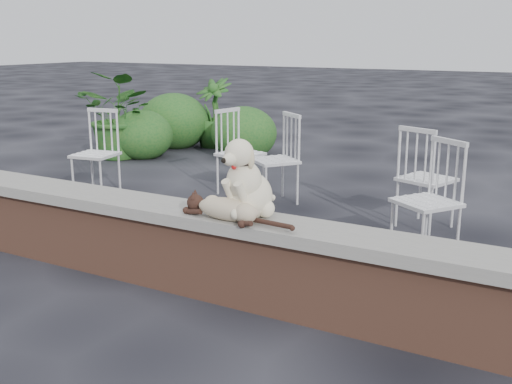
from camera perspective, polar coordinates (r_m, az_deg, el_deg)
The scene contains 13 objects.
ground at distance 4.66m, azimuth -11.33°, elevation -7.51°, with size 60.00×60.00×0.00m, color black.
brick_wall at distance 4.58m, azimuth -11.48°, elevation -4.61°, with size 6.00×0.30×0.50m, color brown.
capstone at distance 4.49m, azimuth -11.66°, elevation -1.10°, with size 6.20×0.40×0.08m, color slate.
dog at distance 3.90m, azimuth -0.50°, elevation 1.47°, with size 0.35×0.46×0.53m, color beige, non-canonical shape.
cat at distance 3.86m, azimuth -2.63°, elevation -1.47°, with size 0.97×0.23×0.16m, color tan, non-canonical shape.
chair_e at distance 6.77m, azimuth -1.47°, elevation 3.71°, with size 0.56×0.56×0.94m, color white, non-canonical shape.
chair_c at distance 5.77m, azimuth 15.63°, elevation 1.34°, with size 0.56×0.56×0.94m, color white, non-canonical shape.
chair_a at distance 6.95m, azimuth -14.78°, elevation 3.52°, with size 0.56×0.56×0.94m, color white, non-canonical shape.
chair_b at distance 6.41m, azimuth 1.77°, elevation 3.11°, with size 0.56×0.56×0.94m, color white, non-canonical shape.
chair_d at distance 4.96m, azimuth 15.61°, elevation -0.74°, with size 0.56×0.56×0.94m, color white, non-canonical shape.
potted_plant_a at distance 9.02m, azimuth -12.51°, elevation 7.02°, with size 1.12×0.97×1.25m, color #154B1D.
potted_plant_b at distance 9.78m, azimuth -3.97°, elevation 7.38°, with size 0.61×0.61×1.09m, color #154B1D.
shrubbery at distance 9.37m, azimuth -6.52°, elevation 5.95°, with size 2.45×1.90×0.90m.
Camera 1 is at (2.86, -3.26, 1.71)m, focal length 42.90 mm.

